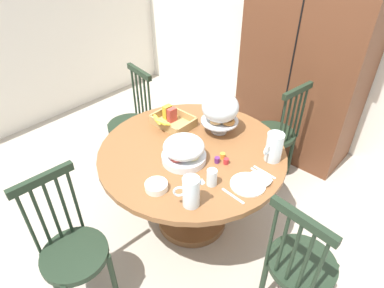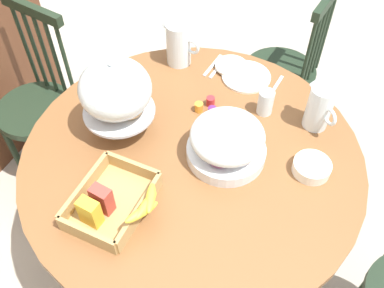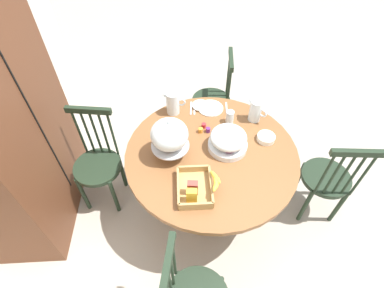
{
  "view_description": "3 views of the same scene",
  "coord_description": "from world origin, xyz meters",
  "px_view_note": "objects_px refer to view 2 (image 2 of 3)",
  "views": [
    {
      "loc": [
        1.23,
        -1.37,
        2.15
      ],
      "look_at": [
        -0.01,
        0.01,
        0.79
      ],
      "focal_mm": 30.94,
      "sensor_mm": 36.0,
      "label": 1
    },
    {
      "loc": [
        -0.96,
        -0.43,
        2.01
      ],
      "look_at": [
        -0.01,
        0.01,
        0.79
      ],
      "focal_mm": 39.93,
      "sensor_mm": 36.0,
      "label": 2
    },
    {
      "loc": [
        -1.47,
        0.24,
        2.45
      ],
      "look_at": [
        -0.01,
        0.16,
        0.84
      ],
      "focal_mm": 27.7,
      "sensor_mm": 36.0,
      "label": 3
    }
  ],
  "objects_px": {
    "windsor_chair_far_side": "(39,107)",
    "orange_juice_pitcher": "(179,45)",
    "pastry_stand_with_dome": "(116,92)",
    "drinking_glass": "(266,102)",
    "cereal_basket": "(113,203)",
    "fruit_platter_covered": "(227,141)",
    "china_plate_large": "(246,77)",
    "cereal_bowl": "(312,167)",
    "dining_table": "(192,181)",
    "milk_pitcher": "(319,109)",
    "china_plate_small": "(231,66)",
    "windsor_chair_facing_door": "(284,73)"
  },
  "relations": [
    {
      "from": "dining_table",
      "to": "milk_pitcher",
      "type": "bearing_deg",
      "value": -48.68
    },
    {
      "from": "dining_table",
      "to": "windsor_chair_facing_door",
      "type": "bearing_deg",
      "value": -7.69
    },
    {
      "from": "cereal_bowl",
      "to": "milk_pitcher",
      "type": "bearing_deg",
      "value": 11.19
    },
    {
      "from": "dining_table",
      "to": "cereal_bowl",
      "type": "distance_m",
      "value": 0.5
    },
    {
      "from": "cereal_bowl",
      "to": "drinking_glass",
      "type": "relative_size",
      "value": 1.27
    },
    {
      "from": "cereal_bowl",
      "to": "china_plate_large",
      "type": "bearing_deg",
      "value": 45.32
    },
    {
      "from": "china_plate_large",
      "to": "china_plate_small",
      "type": "distance_m",
      "value": 0.09
    },
    {
      "from": "cereal_bowl",
      "to": "orange_juice_pitcher",
      "type": "bearing_deg",
      "value": 62.89
    },
    {
      "from": "dining_table",
      "to": "drinking_glass",
      "type": "xyz_separation_m",
      "value": [
        0.33,
        -0.18,
        0.24
      ]
    },
    {
      "from": "pastry_stand_with_dome",
      "to": "drinking_glass",
      "type": "distance_m",
      "value": 0.61
    },
    {
      "from": "dining_table",
      "to": "cereal_basket",
      "type": "bearing_deg",
      "value": 158.42
    },
    {
      "from": "windsor_chair_far_side",
      "to": "drinking_glass",
      "type": "height_order",
      "value": "windsor_chair_far_side"
    },
    {
      "from": "drinking_glass",
      "to": "fruit_platter_covered",
      "type": "bearing_deg",
      "value": 168.7
    },
    {
      "from": "windsor_chair_far_side",
      "to": "orange_juice_pitcher",
      "type": "relative_size",
      "value": 4.79
    },
    {
      "from": "china_plate_small",
      "to": "drinking_glass",
      "type": "bearing_deg",
      "value": -131.86
    },
    {
      "from": "milk_pitcher",
      "to": "cereal_bowl",
      "type": "height_order",
      "value": "milk_pitcher"
    },
    {
      "from": "orange_juice_pitcher",
      "to": "drinking_glass",
      "type": "bearing_deg",
      "value": -107.63
    },
    {
      "from": "dining_table",
      "to": "cereal_basket",
      "type": "relative_size",
      "value": 4.17
    },
    {
      "from": "fruit_platter_covered",
      "to": "china_plate_large",
      "type": "xyz_separation_m",
      "value": [
        0.46,
        0.08,
        -0.08
      ]
    },
    {
      "from": "windsor_chair_facing_door",
      "to": "china_plate_large",
      "type": "distance_m",
      "value": 0.55
    },
    {
      "from": "windsor_chair_far_side",
      "to": "china_plate_large",
      "type": "distance_m",
      "value": 1.08
    },
    {
      "from": "milk_pitcher",
      "to": "pastry_stand_with_dome",
      "type": "bearing_deg",
      "value": 116.19
    },
    {
      "from": "windsor_chair_facing_door",
      "to": "fruit_platter_covered",
      "type": "distance_m",
      "value": 0.99
    },
    {
      "from": "pastry_stand_with_dome",
      "to": "windsor_chair_far_side",
      "type": "bearing_deg",
      "value": 76.1
    },
    {
      "from": "cereal_basket",
      "to": "china_plate_small",
      "type": "bearing_deg",
      "value": -5.95
    },
    {
      "from": "dining_table",
      "to": "china_plate_large",
      "type": "bearing_deg",
      "value": -4.5
    },
    {
      "from": "pastry_stand_with_dome",
      "to": "cereal_basket",
      "type": "bearing_deg",
      "value": -153.21
    },
    {
      "from": "fruit_platter_covered",
      "to": "china_plate_large",
      "type": "distance_m",
      "value": 0.47
    },
    {
      "from": "milk_pitcher",
      "to": "china_plate_small",
      "type": "xyz_separation_m",
      "value": [
        0.19,
        0.44,
        -0.07
      ]
    },
    {
      "from": "windsor_chair_facing_door",
      "to": "cereal_basket",
      "type": "height_order",
      "value": "windsor_chair_facing_door"
    },
    {
      "from": "china_plate_small",
      "to": "pastry_stand_with_dome",
      "type": "bearing_deg",
      "value": 153.49
    },
    {
      "from": "fruit_platter_covered",
      "to": "china_plate_small",
      "type": "distance_m",
      "value": 0.52
    },
    {
      "from": "fruit_platter_covered",
      "to": "drinking_glass",
      "type": "relative_size",
      "value": 2.73
    },
    {
      "from": "windsor_chair_facing_door",
      "to": "fruit_platter_covered",
      "type": "relative_size",
      "value": 3.25
    },
    {
      "from": "windsor_chair_facing_door",
      "to": "windsor_chair_far_side",
      "type": "height_order",
      "value": "same"
    },
    {
      "from": "drinking_glass",
      "to": "dining_table",
      "type": "bearing_deg",
      "value": 150.93
    },
    {
      "from": "china_plate_small",
      "to": "cereal_bowl",
      "type": "distance_m",
      "value": 0.64
    },
    {
      "from": "pastry_stand_with_dome",
      "to": "china_plate_small",
      "type": "relative_size",
      "value": 2.29
    },
    {
      "from": "dining_table",
      "to": "milk_pitcher",
      "type": "distance_m",
      "value": 0.59
    },
    {
      "from": "pastry_stand_with_dome",
      "to": "orange_juice_pitcher",
      "type": "xyz_separation_m",
      "value": [
        0.48,
        -0.02,
        -0.1
      ]
    },
    {
      "from": "cereal_bowl",
      "to": "drinking_glass",
      "type": "bearing_deg",
      "value": 49.14
    },
    {
      "from": "fruit_platter_covered",
      "to": "pastry_stand_with_dome",
      "type": "bearing_deg",
      "value": 95.27
    },
    {
      "from": "milk_pitcher",
      "to": "drinking_glass",
      "type": "bearing_deg",
      "value": 94.73
    },
    {
      "from": "windsor_chair_far_side",
      "to": "milk_pitcher",
      "type": "xyz_separation_m",
      "value": [
        0.19,
        -1.34,
        0.38
      ]
    },
    {
      "from": "windsor_chair_far_side",
      "to": "pastry_stand_with_dome",
      "type": "height_order",
      "value": "pastry_stand_with_dome"
    },
    {
      "from": "dining_table",
      "to": "milk_pitcher",
      "type": "relative_size",
      "value": 6.82
    },
    {
      "from": "dining_table",
      "to": "china_plate_large",
      "type": "relative_size",
      "value": 5.99
    },
    {
      "from": "china_plate_small",
      "to": "cereal_basket",
      "type": "bearing_deg",
      "value": 174.05
    },
    {
      "from": "cereal_basket",
      "to": "drinking_glass",
      "type": "xyz_separation_m",
      "value": [
        0.67,
        -0.32,
        0.01
      ]
    },
    {
      "from": "orange_juice_pitcher",
      "to": "cereal_bowl",
      "type": "relative_size",
      "value": 1.45
    }
  ]
}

